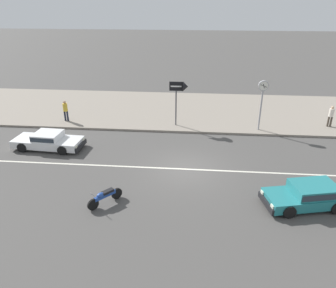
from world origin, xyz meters
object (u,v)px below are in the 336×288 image
(street_clock, at_px, (263,93))
(arrow_signboard, at_px, (183,89))
(sedan_white_2, at_px, (48,140))
(pedestrian_by_shop, at_px, (331,115))
(pedestrian_near_clock, at_px, (65,109))
(hatchback_teal_1, at_px, (308,194))
(motorcycle_0, at_px, (105,197))

(street_clock, xyz_separation_m, arrow_signboard, (-5.51, 0.34, 0.09))
(sedan_white_2, height_order, pedestrian_by_shop, pedestrian_by_shop)
(sedan_white_2, relative_size, street_clock, 1.27)
(pedestrian_near_clock, distance_m, pedestrian_by_shop, 19.74)
(hatchback_teal_1, relative_size, pedestrian_by_shop, 2.59)
(pedestrian_by_shop, bearing_deg, arrow_signboard, -175.98)
(arrow_signboard, relative_size, pedestrian_near_clock, 2.06)
(street_clock, bearing_deg, arrow_signboard, 176.46)
(hatchback_teal_1, distance_m, arrow_signboard, 11.59)
(sedan_white_2, xyz_separation_m, street_clock, (13.88, 4.09, 2.31))
(hatchback_teal_1, bearing_deg, pedestrian_by_shop, 66.24)
(sedan_white_2, xyz_separation_m, pedestrian_by_shop, (19.18, 5.19, 0.52))
(motorcycle_0, height_order, pedestrian_near_clock, pedestrian_near_clock)
(motorcycle_0, distance_m, pedestrian_by_shop, 17.74)
(sedan_white_2, bearing_deg, arrow_signboard, 27.90)
(sedan_white_2, distance_m, pedestrian_by_shop, 19.87)
(sedan_white_2, distance_m, motorcycle_0, 7.81)
(sedan_white_2, height_order, motorcycle_0, sedan_white_2)
(sedan_white_2, distance_m, pedestrian_near_clock, 4.63)
(motorcycle_0, xyz_separation_m, pedestrian_by_shop, (13.93, 10.97, 0.63))
(street_clock, bearing_deg, hatchback_teal_1, -84.91)
(motorcycle_0, relative_size, pedestrian_near_clock, 0.92)
(hatchback_teal_1, height_order, street_clock, street_clock)
(motorcycle_0, bearing_deg, street_clock, 48.84)
(hatchback_teal_1, xyz_separation_m, street_clock, (-0.81, 9.10, 2.25))
(motorcycle_0, relative_size, street_clock, 0.41)
(street_clock, height_order, arrow_signboard, street_clock)
(motorcycle_0, height_order, pedestrian_by_shop, pedestrian_by_shop)
(hatchback_teal_1, distance_m, pedestrian_near_clock, 18.00)
(sedan_white_2, height_order, arrow_signboard, arrow_signboard)
(motorcycle_0, bearing_deg, pedestrian_by_shop, 38.23)
(motorcycle_0, height_order, arrow_signboard, arrow_signboard)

